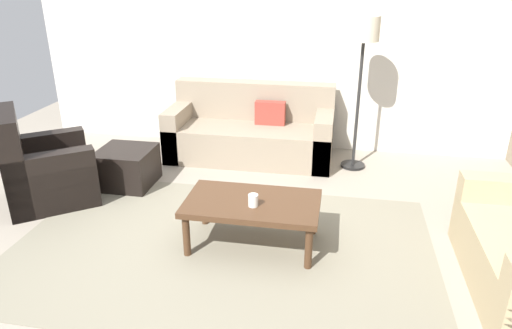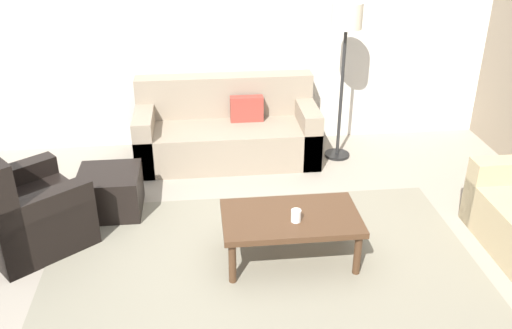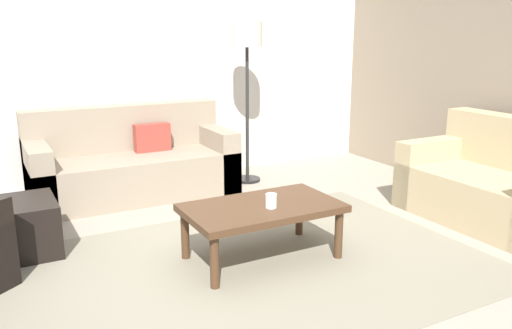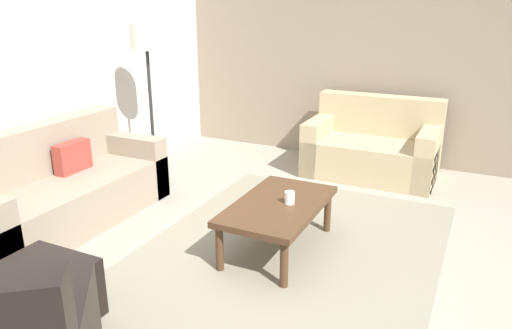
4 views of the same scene
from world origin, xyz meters
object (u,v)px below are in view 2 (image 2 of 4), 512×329
(coffee_table, at_px, (291,221))
(ottoman, at_px, (110,192))
(couch_main, at_px, (227,131))
(armchair_leather, at_px, (21,215))
(cup, at_px, (296,216))
(lamp_standing, at_px, (346,32))

(coffee_table, bearing_deg, ottoman, 149.08)
(couch_main, relative_size, coffee_table, 1.79)
(armchair_leather, bearing_deg, cup, -12.81)
(couch_main, xyz_separation_m, ottoman, (-1.16, -1.08, -0.10))
(armchair_leather, relative_size, lamp_standing, 0.66)
(couch_main, distance_m, armchair_leather, 2.41)
(cup, bearing_deg, armchair_leather, 167.19)
(cup, xyz_separation_m, lamp_standing, (0.83, 1.95, 0.95))
(ottoman, distance_m, cup, 1.89)
(couch_main, relative_size, lamp_standing, 1.15)
(couch_main, xyz_separation_m, lamp_standing, (1.24, -0.15, 1.11))
(ottoman, distance_m, lamp_standing, 2.84)
(couch_main, relative_size, armchair_leather, 1.75)
(coffee_table, bearing_deg, armchair_leather, 169.21)
(couch_main, xyz_separation_m, cup, (0.41, -2.10, 0.16))
(couch_main, bearing_deg, armchair_leather, -138.68)
(couch_main, distance_m, cup, 2.14)
(ottoman, relative_size, lamp_standing, 0.33)
(coffee_table, relative_size, cup, 11.04)
(lamp_standing, bearing_deg, cup, -113.00)
(couch_main, relative_size, ottoman, 3.51)
(armchair_leather, xyz_separation_m, ottoman, (0.65, 0.51, -0.11))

